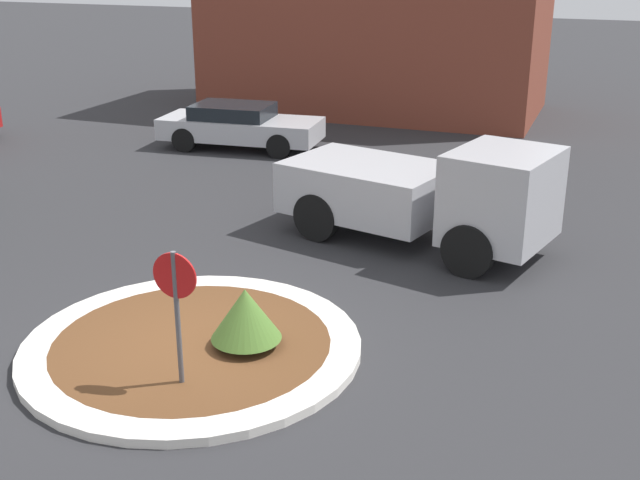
% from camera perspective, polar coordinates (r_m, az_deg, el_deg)
% --- Properties ---
extents(ground_plane, '(120.00, 120.00, 0.00)m').
position_cam_1_polar(ground_plane, '(12.28, -9.07, -7.71)').
color(ground_plane, '#2D2D30').
extents(traffic_island, '(5.07, 5.07, 0.14)m').
position_cam_1_polar(traffic_island, '(12.25, -9.08, -7.43)').
color(traffic_island, silver).
rests_on(traffic_island, ground_plane).
extents(stop_sign, '(0.63, 0.07, 2.03)m').
position_cam_1_polar(stop_sign, '(10.64, -10.19, -4.05)').
color(stop_sign, '#4C4C51').
rests_on(stop_sign, ground_plane).
extents(island_shrub, '(1.05, 1.05, 0.90)m').
position_cam_1_polar(island_shrub, '(11.78, -5.31, -5.24)').
color(island_shrub, brown).
rests_on(island_shrub, traffic_island).
extents(utility_truck, '(5.75, 3.38, 2.16)m').
position_cam_1_polar(utility_truck, '(16.00, 7.44, 3.32)').
color(utility_truck, '#B2B2B7').
rests_on(utility_truck, ground_plane).
extents(storefront_building, '(11.54, 6.07, 7.13)m').
position_cam_1_polar(storefront_building, '(29.52, 4.10, 16.13)').
color(storefront_building, brown).
rests_on(storefront_building, ground_plane).
extents(parked_sedan_silver, '(4.83, 2.24, 1.31)m').
position_cam_1_polar(parked_sedan_silver, '(23.92, -5.77, 8.12)').
color(parked_sedan_silver, '#B7B7BC').
rests_on(parked_sedan_silver, ground_plane).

